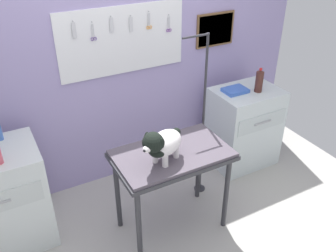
% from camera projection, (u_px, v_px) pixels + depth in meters
% --- Properties ---
extents(ground, '(4.40, 4.00, 0.04)m').
position_uv_depth(ground, '(185.00, 251.00, 3.12)').
color(ground, '#A8A59F').
extents(rear_wall_panel, '(4.00, 0.09, 2.30)m').
position_uv_depth(rear_wall_panel, '(120.00, 71.00, 3.49)').
color(rear_wall_panel, '#9B8DC1').
rests_on(rear_wall_panel, ground).
extents(grooming_table, '(0.94, 0.56, 0.81)m').
position_uv_depth(grooming_table, '(172.00, 161.00, 2.99)').
color(grooming_table, '#2D2D33').
rests_on(grooming_table, ground).
extents(grooming_arm, '(0.30, 0.11, 1.62)m').
position_uv_depth(grooming_arm, '(202.00, 126.00, 3.39)').
color(grooming_arm, '#2D2D33').
rests_on(grooming_arm, ground).
extents(dog, '(0.43, 0.32, 0.32)m').
position_uv_depth(dog, '(162.00, 144.00, 2.74)').
color(dog, white).
rests_on(dog, grooming_table).
extents(cabinet_right, '(0.68, 0.54, 0.87)m').
position_uv_depth(cabinet_right, '(244.00, 127.00, 4.00)').
color(cabinet_right, silver).
rests_on(cabinet_right, ground).
extents(soda_bottle, '(0.08, 0.08, 0.25)m').
position_uv_depth(soda_bottle, '(259.00, 81.00, 3.69)').
color(soda_bottle, '#48251F').
rests_on(soda_bottle, cabinet_right).
extents(supply_tray, '(0.24, 0.18, 0.04)m').
position_uv_depth(supply_tray, '(235.00, 90.00, 3.74)').
color(supply_tray, '#3C65C7').
rests_on(supply_tray, cabinet_right).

